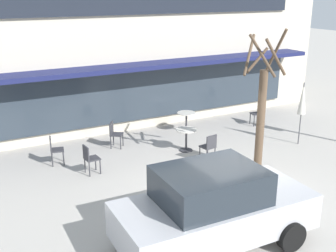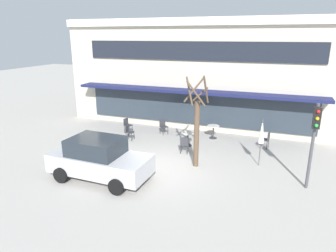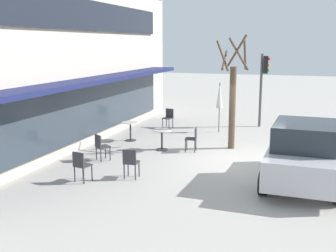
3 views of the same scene
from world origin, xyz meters
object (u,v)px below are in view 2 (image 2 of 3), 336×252
(cafe_chair_2, at_px, (129,131))
(cafe_chair_1, at_px, (127,124))
(street_tree, at_px, (197,127))
(cafe_chair_0, at_px, (163,126))
(cafe_table_streetside, at_px, (213,130))
(cafe_chair_4, at_px, (184,144))
(parked_sedan, at_px, (99,159))
(cafe_table_near_wall, at_px, (188,137))
(cafe_chair_3, at_px, (266,139))
(patio_umbrella_green_folded, at_px, (262,132))
(traffic_light_pole, at_px, (314,133))

(cafe_chair_2, bearing_deg, cafe_chair_1, 120.96)
(cafe_chair_1, height_order, street_tree, street_tree)
(cafe_chair_0, height_order, cafe_chair_1, same)
(cafe_table_streetside, relative_size, street_tree, 0.18)
(cafe_chair_0, bearing_deg, street_tree, -51.28)
(cafe_chair_0, relative_size, cafe_chair_4, 1.00)
(cafe_chair_2, xyz_separation_m, parked_sedan, (1.12, -4.73, 0.35))
(cafe_table_near_wall, distance_m, cafe_chair_4, 1.15)
(cafe_chair_0, distance_m, parked_sedan, 6.46)
(cafe_chair_4, relative_size, parked_sedan, 0.21)
(cafe_chair_0, relative_size, cafe_chair_1, 1.00)
(cafe_chair_3, bearing_deg, cafe_table_streetside, 168.13)
(cafe_table_near_wall, xyz_separation_m, street_tree, (1.08, -2.37, 1.37))
(cafe_chair_2, distance_m, cafe_chair_3, 7.56)
(parked_sedan, bearing_deg, cafe_chair_1, 107.23)
(patio_umbrella_green_folded, distance_m, cafe_chair_2, 7.43)
(street_tree, bearing_deg, parked_sedan, -142.59)
(cafe_chair_4, bearing_deg, traffic_light_pole, -18.26)
(cafe_table_streetside, xyz_separation_m, cafe_chair_1, (-5.20, -0.77, 0.01))
(patio_umbrella_green_folded, bearing_deg, traffic_light_pole, -40.79)
(cafe_table_streetside, xyz_separation_m, traffic_light_pole, (4.70, -4.68, 1.78))
(cafe_chair_1, bearing_deg, cafe_table_near_wall, -12.73)
(cafe_table_streetside, distance_m, cafe_chair_0, 3.03)
(cafe_table_streetside, height_order, street_tree, street_tree)
(patio_umbrella_green_folded, bearing_deg, cafe_chair_2, 171.65)
(cafe_chair_1, bearing_deg, cafe_chair_3, 0.99)
(cafe_table_streetside, relative_size, cafe_chair_4, 0.85)
(patio_umbrella_green_folded, height_order, cafe_chair_4, patio_umbrella_green_folded)
(cafe_chair_2, bearing_deg, cafe_chair_3, 10.24)
(cafe_table_near_wall, bearing_deg, cafe_chair_3, 15.17)
(cafe_chair_1, xyz_separation_m, parked_sedan, (1.84, -5.93, 0.35))
(patio_umbrella_green_folded, xyz_separation_m, cafe_chair_4, (-3.66, 0.19, -1.10))
(street_tree, relative_size, traffic_light_pole, 1.23)
(cafe_table_streetside, height_order, cafe_chair_4, cafe_chair_4)
(cafe_chair_2, bearing_deg, cafe_chair_0, 49.66)
(cafe_table_near_wall, height_order, traffic_light_pole, traffic_light_pole)
(cafe_table_streetside, bearing_deg, cafe_table_near_wall, -121.07)
(cafe_table_near_wall, distance_m, traffic_light_pole, 6.70)
(cafe_chair_1, bearing_deg, street_tree, -32.27)
(patio_umbrella_green_folded, height_order, cafe_chair_2, patio_umbrella_green_folded)
(cafe_table_near_wall, bearing_deg, parked_sedan, -115.05)
(cafe_chair_3, height_order, cafe_chair_4, same)
(street_tree, bearing_deg, cafe_chair_0, 128.72)
(patio_umbrella_green_folded, height_order, cafe_chair_1, patio_umbrella_green_folded)
(cafe_chair_1, relative_size, street_tree, 0.21)
(cafe_chair_0, relative_size, street_tree, 0.21)
(street_tree, bearing_deg, cafe_chair_1, 147.73)
(parked_sedan, relative_size, street_tree, 1.01)
(cafe_chair_4, xyz_separation_m, street_tree, (0.93, -1.24, 1.36))
(cafe_chair_4, distance_m, traffic_light_pole, 6.13)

